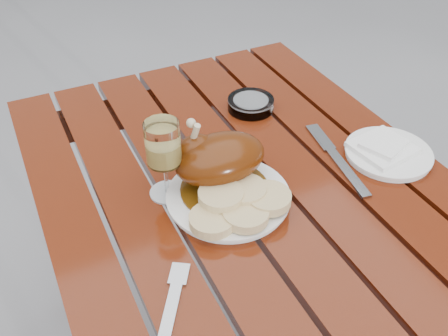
{
  "coord_description": "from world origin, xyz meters",
  "views": [
    {
      "loc": [
        -0.38,
        -0.61,
        1.41
      ],
      "look_at": [
        -0.04,
        0.09,
        0.78
      ],
      "focal_mm": 40.0,
      "sensor_mm": 36.0,
      "label": 1
    }
  ],
  "objects_px": {
    "dinner_plate": "(228,197)",
    "wine_glass": "(164,160)",
    "ashtray": "(251,104)",
    "side_plate": "(388,153)",
    "table": "(255,315)"
  },
  "relations": [
    {
      "from": "table",
      "to": "side_plate",
      "type": "distance_m",
      "value": 0.49
    },
    {
      "from": "dinner_plate",
      "to": "ashtray",
      "type": "height_order",
      "value": "ashtray"
    },
    {
      "from": "ashtray",
      "to": "side_plate",
      "type": "bearing_deg",
      "value": -59.38
    },
    {
      "from": "table",
      "to": "dinner_plate",
      "type": "distance_m",
      "value": 0.39
    },
    {
      "from": "dinner_plate",
      "to": "wine_glass",
      "type": "bearing_deg",
      "value": 144.26
    },
    {
      "from": "side_plate",
      "to": "ashtray",
      "type": "bearing_deg",
      "value": 120.62
    },
    {
      "from": "wine_glass",
      "to": "side_plate",
      "type": "relative_size",
      "value": 0.88
    },
    {
      "from": "table",
      "to": "ashtray",
      "type": "height_order",
      "value": "ashtray"
    },
    {
      "from": "dinner_plate",
      "to": "wine_glass",
      "type": "relative_size",
      "value": 1.46
    },
    {
      "from": "ashtray",
      "to": "table",
      "type": "bearing_deg",
      "value": -114.3
    },
    {
      "from": "wine_glass",
      "to": "side_plate",
      "type": "bearing_deg",
      "value": -11.59
    },
    {
      "from": "wine_glass",
      "to": "ashtray",
      "type": "distance_m",
      "value": 0.36
    },
    {
      "from": "table",
      "to": "side_plate",
      "type": "height_order",
      "value": "side_plate"
    },
    {
      "from": "table",
      "to": "wine_glass",
      "type": "relative_size",
      "value": 7.27
    },
    {
      "from": "side_plate",
      "to": "ashtray",
      "type": "distance_m",
      "value": 0.35
    }
  ]
}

